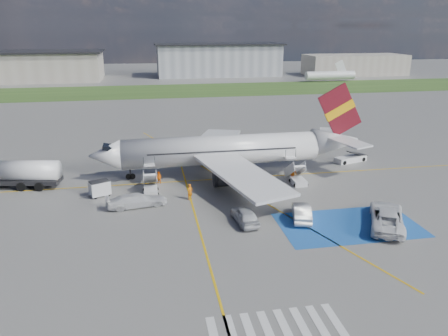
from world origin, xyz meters
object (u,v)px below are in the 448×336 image
(car_silver_b, at_px, (302,212))
(airliner, at_px, (232,149))
(fuel_tanker, at_px, (19,176))
(car_silver_a, at_px, (245,215))
(van_white_a, at_px, (387,214))
(van_white_b, at_px, (137,198))
(gpu_cart, at_px, (100,189))
(belt_loader, at_px, (351,159))

(car_silver_b, bearing_deg, airliner, -59.81)
(fuel_tanker, bearing_deg, car_silver_a, -20.22)
(car_silver_a, height_order, car_silver_b, car_silver_a)
(fuel_tanker, bearing_deg, van_white_a, -14.23)
(car_silver_a, bearing_deg, van_white_b, -35.27)
(airliner, height_order, gpu_cart, airliner)
(fuel_tanker, distance_m, gpu_cart, 11.12)
(belt_loader, height_order, van_white_b, van_white_b)
(belt_loader, relative_size, car_silver_a, 1.13)
(fuel_tanker, height_order, car_silver_a, fuel_tanker)
(fuel_tanker, xyz_separation_m, van_white_a, (39.19, -18.01, -0.21))
(van_white_a, bearing_deg, van_white_b, 6.81)
(gpu_cart, height_order, van_white_b, van_white_b)
(van_white_b, bearing_deg, car_silver_a, -128.55)
(airliner, xyz_separation_m, car_silver_a, (-1.73, -15.60, -2.56))
(van_white_a, bearing_deg, car_silver_a, 15.00)
(car_silver_a, bearing_deg, car_silver_b, 172.41)
(airliner, distance_m, van_white_a, 22.39)
(car_silver_a, xyz_separation_m, car_silver_b, (5.97, -0.22, -0.00))
(car_silver_b, xyz_separation_m, van_white_a, (7.98, -2.82, 0.42))
(fuel_tanker, relative_size, car_silver_a, 2.15)
(van_white_b, bearing_deg, fuel_tanker, 49.97)
(airliner, xyz_separation_m, van_white_a, (12.22, -18.64, -2.14))
(car_silver_b, distance_m, van_white_a, 8.47)
(airliner, distance_m, car_silver_a, 15.90)
(gpu_cart, relative_size, van_white_a, 0.40)
(fuel_tanker, distance_m, van_white_b, 16.83)
(airliner, bearing_deg, van_white_b, -143.34)
(gpu_cart, xyz_separation_m, car_silver_b, (21.15, -10.47, -0.03))
(gpu_cart, height_order, belt_loader, gpu_cart)
(airliner, bearing_deg, fuel_tanker, -178.66)
(car_silver_a, distance_m, van_white_a, 14.28)
(van_white_b, bearing_deg, van_white_a, -119.21)
(belt_loader, bearing_deg, airliner, 169.19)
(fuel_tanker, height_order, van_white_b, fuel_tanker)
(airliner, distance_m, fuel_tanker, 27.04)
(airliner, xyz_separation_m, fuel_tanker, (-26.97, -0.63, -1.93))
(car_silver_b, distance_m, van_white_b, 18.03)
(airliner, bearing_deg, gpu_cart, -162.43)
(gpu_cart, bearing_deg, airliner, -7.37)
(car_silver_a, height_order, van_white_a, van_white_a)
(belt_loader, xyz_separation_m, car_silver_a, (-20.09, -17.76, 0.43))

